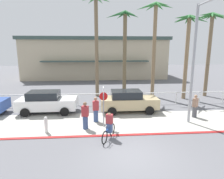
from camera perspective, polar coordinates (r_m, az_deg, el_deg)
ground_plane at (r=18.89m, az=0.64°, el=-3.10°), size 80.00×80.00×0.00m
sidewalk_strip at (r=13.40m, az=2.84°, el=-9.47°), size 44.00×4.00×0.02m
curb_paint at (r=11.57m, az=4.11°, el=-13.03°), size 44.00×0.24×0.03m
building_backdrop at (r=34.42m, az=-4.82°, el=9.30°), size 23.50×9.85×6.67m
rail_fence at (r=17.23m, az=1.09°, el=-1.71°), size 24.33×0.08×1.04m
stop_sign_bike_lane at (r=12.18m, az=-2.50°, el=-3.40°), size 0.52×0.56×2.56m
bollard_1 at (r=12.28m, az=-18.65°, el=-9.62°), size 0.20×0.20×1.00m
streetlight_curb at (r=13.31m, az=23.12°, el=8.32°), size 0.24×2.54×7.50m
palm_tree_1 at (r=20.05m, az=-4.57°, el=17.46°), size 2.86×3.18×9.86m
palm_tree_2 at (r=19.07m, az=3.65°, el=14.92°), size 3.16×2.88×8.32m
palm_tree_3 at (r=20.29m, az=12.35°, el=17.35°), size 3.63×3.37×9.21m
palm_tree_4 at (r=20.20m, az=21.32°, el=14.56°), size 3.65×3.29×7.92m
palm_tree_5 at (r=22.27m, az=26.83°, el=14.41°), size 3.50×3.53×8.32m
car_white_1 at (r=15.86m, az=-18.48°, el=-3.41°), size 4.40×2.02×1.69m
car_tan_2 at (r=15.36m, az=4.80°, el=-3.31°), size 4.40×2.02×1.69m
cyclist_blue_0 at (r=10.89m, az=-0.86°, el=-10.75°), size 0.84×1.67×1.50m
pedestrian_0 at (r=15.26m, az=23.01°, el=-4.72°), size 0.48×0.45×1.67m
pedestrian_1 at (r=12.17m, az=-7.80°, el=-7.83°), size 0.46×0.40×1.73m
pedestrian_2 at (r=13.26m, az=-4.75°, el=-6.13°), size 0.43×0.36×1.71m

